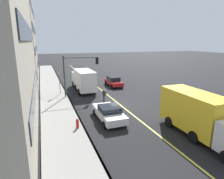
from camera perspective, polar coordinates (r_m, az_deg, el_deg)
The scene contains 13 objects.
ground at distance 22.32m, azimuth 2.17°, elevation -4.39°, with size 200.00×200.00×0.00m, color black.
sidewalk_slab at distance 20.82m, azimuth -15.67°, elevation -6.10°, with size 80.00×3.46×0.15m, color gray.
curb_edge at distance 20.98m, azimuth -11.16°, elevation -5.67°, with size 80.00×0.16×0.15m, color slate.
lane_stripe_center at distance 22.32m, azimuth 2.17°, elevation -4.37°, with size 80.00×0.16×0.01m, color #D8CC4C.
building_glass_right at distance 44.90m, azimuth -29.08°, elevation 12.84°, with size 11.54×11.35×14.86m.
car_red at distance 31.22m, azimuth 0.46°, elevation 2.47°, with size 4.41×1.91×1.51m.
car_white at distance 17.76m, azimuth -0.92°, elevation -6.89°, with size 4.76×2.08×1.40m.
truck_yellow at distance 15.80m, azimuth 25.10°, elevation -7.07°, with size 8.06×2.43×3.29m.
truck_white at distance 28.39m, azimuth -8.46°, elevation 2.94°, with size 7.45×2.39×3.10m.
pedestrian_with_backpack at distance 22.91m, azimuth -2.36°, elevation -1.49°, with size 0.38×0.37×1.60m.
traffic_light_mast at distance 24.98m, azimuth -9.92°, elevation 6.20°, with size 0.28×4.63×5.37m.
street_sign_post at distance 26.40m, azimuth -15.31°, elevation 2.22°, with size 0.60×0.08×3.20m.
fire_hydrant at distance 16.27m, azimuth -10.23°, elevation -10.12°, with size 0.24×0.24×0.94m.
Camera 1 is at (-19.56, 8.08, 7.08)m, focal length 30.82 mm.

